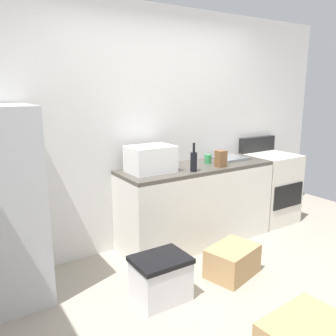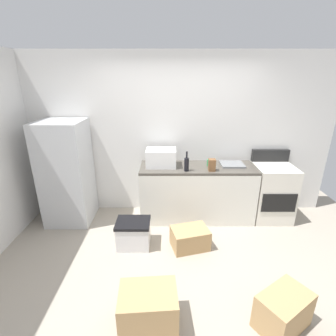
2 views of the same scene
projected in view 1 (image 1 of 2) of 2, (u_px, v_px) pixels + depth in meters
ground_plane at (253, 300)px, 2.93m from camera, size 6.00×6.00×0.00m
wall_back at (157, 128)px, 3.90m from camera, size 5.00×0.10×2.60m
kitchen_counter at (196, 204)px, 3.97m from camera, size 1.80×0.60×0.90m
stove_oven at (269, 187)px, 4.61m from camera, size 0.60×0.61×1.10m
microwave at (151, 159)px, 3.56m from camera, size 0.46×0.34×0.27m
sink_basin at (230, 158)px, 4.20m from camera, size 0.36×0.32×0.03m
wine_bottle at (194, 161)px, 3.58m from camera, size 0.07×0.07×0.30m
coffee_mug at (208, 159)px, 3.98m from camera, size 0.08×0.08×0.10m
knife_block at (221, 159)px, 3.79m from camera, size 0.10×0.10×0.18m
cardboard_box_medium at (232, 261)px, 3.30m from camera, size 0.56×0.46×0.28m
storage_bin at (161, 278)px, 2.91m from camera, size 0.46×0.36×0.38m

